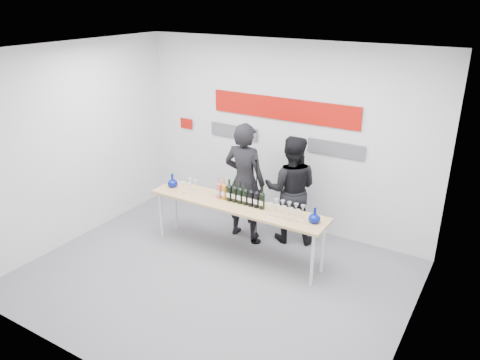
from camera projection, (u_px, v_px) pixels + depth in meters
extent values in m
plane|color=slate|center=(214.00, 277.00, 6.41)|extent=(5.00, 5.00, 0.00)
cube|color=silver|center=(283.00, 136.00, 7.43)|extent=(5.00, 0.04, 3.00)
cube|color=#AB0F07|center=(283.00, 109.00, 7.24)|extent=(2.50, 0.02, 0.35)
cube|color=#59595E|center=(234.00, 132.00, 7.86)|extent=(0.90, 0.02, 0.22)
cube|color=#59595E|center=(336.00, 149.00, 6.99)|extent=(0.90, 0.02, 0.22)
cube|color=#AB0F07|center=(186.00, 124.00, 8.34)|extent=(0.25, 0.02, 0.18)
cube|color=#D7B773|center=(236.00, 205.00, 6.69)|extent=(2.73, 0.56, 0.04)
cylinder|color=silver|center=(161.00, 215.00, 7.31)|extent=(0.05, 0.05, 0.78)
cylinder|color=silver|center=(312.00, 260.00, 6.09)|extent=(0.05, 0.05, 0.78)
cylinder|color=silver|center=(176.00, 207.00, 7.60)|extent=(0.05, 0.05, 0.78)
cylinder|color=silver|center=(323.00, 247.00, 6.38)|extent=(0.05, 0.05, 0.78)
imported|color=black|center=(245.00, 181.00, 7.18)|extent=(0.70, 0.47, 1.86)
imported|color=black|center=(291.00, 189.00, 7.10)|extent=(1.00, 0.89, 1.69)
cylinder|color=black|center=(256.00, 241.00, 7.31)|extent=(0.16, 0.16, 0.02)
cylinder|color=black|center=(256.00, 203.00, 7.06)|extent=(0.02, 0.02, 1.34)
sphere|color=black|center=(256.00, 161.00, 6.78)|extent=(0.04, 0.04, 0.04)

